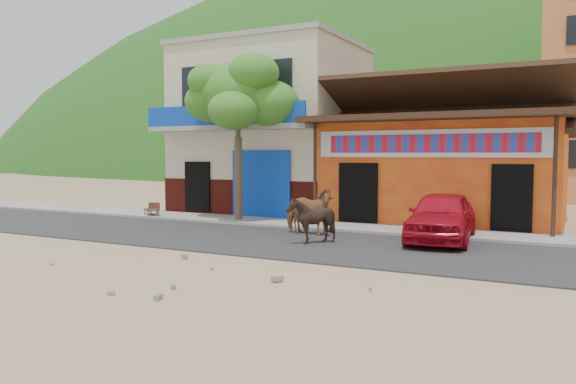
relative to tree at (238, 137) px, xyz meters
name	(u,v)px	position (x,y,z in m)	size (l,w,h in m)	color
ground	(270,260)	(4.60, -5.80, -3.12)	(120.00, 120.00, 0.00)	#9E825B
road	(314,244)	(4.60, -3.30, -3.10)	(60.00, 5.00, 0.04)	#28282B
sidewalk	(359,228)	(4.60, 0.20, -3.06)	(60.00, 2.00, 0.12)	gray
dance_club	(447,173)	(6.60, 4.20, -1.32)	(8.00, 6.00, 3.60)	orange
cafe_building	(273,131)	(-0.90, 4.20, 0.38)	(7.00, 6.00, 7.00)	beige
hillside	(530,82)	(4.60, 64.20, 8.88)	(100.00, 40.00, 24.00)	#194C14
tree	(238,137)	(0.00, 0.00, 0.00)	(3.00, 3.00, 6.00)	#2D721E
cow_tan	(308,211)	(3.71, -1.86, -2.36)	(0.78, 1.71, 1.44)	#96613C
cow_dark	(311,220)	(4.52, -3.34, -2.43)	(1.04, 1.17, 1.29)	black
red_car	(442,216)	(7.61, -1.25, -2.37)	(1.67, 4.16, 1.42)	#B50C1E
scooter	(318,210)	(3.10, 0.18, -2.54)	(0.61, 1.74, 0.91)	black
cafe_chair_left	(151,203)	(-4.00, -0.19, -2.57)	(0.40, 0.40, 0.86)	#502B1A
cafe_chair_right	(153,204)	(-3.60, -0.50, -2.54)	(0.43, 0.43, 0.92)	#522A1B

